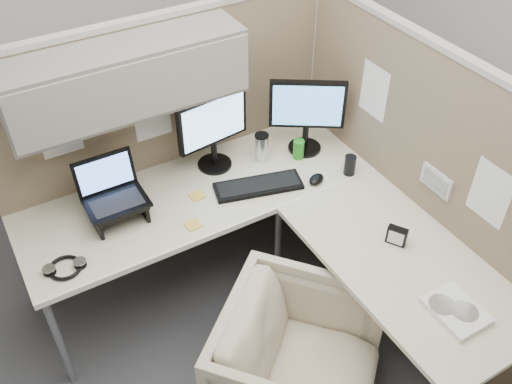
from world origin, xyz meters
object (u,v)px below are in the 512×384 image
office_chair (299,359)px  monitor_left (213,126)px  desk (272,227)px  keyboard (258,186)px

office_chair → monitor_left: 1.33m
office_chair → monitor_left: (0.16, 1.16, 0.63)m
monitor_left → desk: bearing=-93.3°
office_chair → keyboard: size_ratio=1.52×
desk → keyboard: 0.29m
keyboard → office_chair: bearing=-92.6°
monitor_left → keyboard: size_ratio=0.95×
office_chair → keyboard: 0.97m
office_chair → keyboard: (0.27, 0.85, 0.37)m
keyboard → desk: bearing=-90.6°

